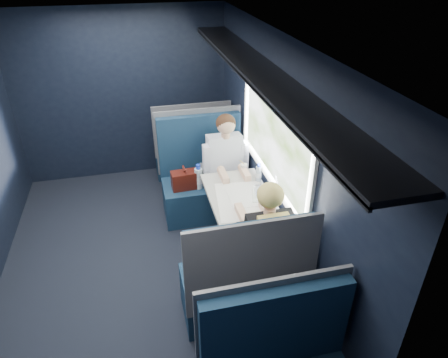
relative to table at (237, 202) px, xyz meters
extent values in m
cube|color=black|center=(-1.03, 0.00, -0.67)|extent=(2.80, 4.20, 0.01)
cube|color=black|center=(0.42, 0.00, 0.49)|extent=(0.10, 4.20, 2.30)
cube|color=black|center=(-1.03, 2.15, 0.49)|extent=(2.80, 0.10, 2.30)
cube|color=silver|center=(-1.03, 0.00, 1.69)|extent=(2.80, 4.20, 0.10)
cube|color=white|center=(0.35, 0.00, 1.08)|extent=(0.03, 1.84, 0.07)
cube|color=white|center=(0.35, 0.00, 0.23)|extent=(0.03, 1.84, 0.07)
cube|color=white|center=(0.35, -0.89, 0.66)|extent=(0.03, 0.07, 0.78)
cube|color=white|center=(0.35, 0.89, 0.66)|extent=(0.03, 0.07, 0.78)
cube|color=black|center=(0.19, 0.00, 1.32)|extent=(0.36, 4.10, 0.04)
cube|color=black|center=(0.02, 0.00, 1.30)|extent=(0.02, 4.10, 0.03)
cube|color=red|center=(0.35, 0.00, 1.23)|extent=(0.01, 0.10, 0.12)
cylinder|color=#54565E|center=(-0.15, 0.00, -0.31)|extent=(0.08, 0.08, 0.70)
cube|color=#BBBBB6|center=(0.03, 0.00, 0.06)|extent=(0.62, 1.00, 0.04)
cube|color=#0C2138|center=(-0.18, 0.78, -0.44)|extent=(1.00, 0.50, 0.45)
cube|color=#0C2138|center=(-0.18, 1.08, 0.16)|extent=(1.00, 0.10, 0.75)
cube|color=#54565E|center=(-0.18, 1.14, 0.19)|extent=(1.04, 0.03, 0.82)
cube|color=#54565E|center=(-0.18, 0.73, -0.11)|extent=(0.06, 0.40, 0.20)
cube|color=#4C1610|center=(-0.43, 0.73, -0.11)|extent=(0.31, 0.18, 0.21)
cylinder|color=#4C1610|center=(-0.43, 0.73, 0.04)|extent=(0.03, 0.13, 0.03)
cylinder|color=silver|center=(-0.27, 0.69, -0.09)|extent=(0.09, 0.09, 0.25)
cylinder|color=#1A38CA|center=(-0.27, 0.69, 0.07)|extent=(0.05, 0.05, 0.06)
cube|color=#0C2138|center=(-0.18, -0.78, -0.44)|extent=(1.00, 0.50, 0.45)
cube|color=#0C2138|center=(-0.18, -1.08, 0.16)|extent=(1.00, 0.10, 0.75)
cube|color=#54565E|center=(-0.18, -1.14, 0.19)|extent=(1.04, 0.03, 0.82)
cube|color=#54565E|center=(-0.18, -0.73, -0.11)|extent=(0.06, 0.40, 0.20)
cube|color=#0C2138|center=(-0.18, 1.88, -0.44)|extent=(1.00, 0.40, 0.45)
cube|color=#0C2138|center=(-0.18, 1.64, 0.12)|extent=(1.00, 0.10, 0.66)
cube|color=#54565E|center=(-0.18, 1.59, 0.14)|extent=(1.04, 0.03, 0.72)
cube|color=#0C2138|center=(-0.18, -1.64, 0.12)|extent=(1.00, 0.10, 0.66)
cube|color=#54565E|center=(-0.18, -1.59, 0.14)|extent=(1.04, 0.03, 0.72)
cube|color=black|center=(0.07, 0.64, -0.13)|extent=(0.36, 0.44, 0.16)
cube|color=black|center=(0.07, 0.44, -0.44)|extent=(0.32, 0.12, 0.45)
cube|color=white|center=(0.07, 0.80, 0.12)|extent=(0.40, 0.29, 0.53)
cylinder|color=#D8A88C|center=(0.07, 0.76, 0.40)|extent=(0.10, 0.10, 0.06)
sphere|color=#D8A88C|center=(0.07, 0.74, 0.53)|extent=(0.21, 0.21, 0.21)
sphere|color=#382114|center=(0.07, 0.76, 0.55)|extent=(0.22, 0.22, 0.22)
cube|color=white|center=(-0.15, 0.76, 0.12)|extent=(0.09, 0.12, 0.34)
cube|color=white|center=(0.29, 0.76, 0.12)|extent=(0.09, 0.12, 0.34)
cube|color=black|center=(0.07, -0.64, -0.13)|extent=(0.36, 0.44, 0.16)
cube|color=black|center=(0.07, -0.44, -0.44)|extent=(0.32, 0.12, 0.45)
cube|color=black|center=(0.07, -0.80, 0.12)|extent=(0.40, 0.29, 0.53)
cylinder|color=#D8A88C|center=(0.07, -0.76, 0.40)|extent=(0.10, 0.10, 0.06)
sphere|color=#D8A88C|center=(0.07, -0.74, 0.53)|extent=(0.21, 0.21, 0.21)
sphere|color=tan|center=(0.07, -0.76, 0.55)|extent=(0.22, 0.22, 0.22)
cube|color=black|center=(-0.15, -0.76, 0.12)|extent=(0.09, 0.12, 0.34)
cube|color=black|center=(0.29, -0.76, 0.12)|extent=(0.09, 0.12, 0.34)
cube|color=tan|center=(0.07, -0.86, 0.24)|extent=(0.26, 0.07, 0.36)
cube|color=white|center=(0.02, -0.11, 0.08)|extent=(0.56, 0.75, 0.01)
cube|color=silver|center=(0.28, -0.05, 0.08)|extent=(0.34, 0.40, 0.02)
cube|color=silver|center=(0.40, -0.05, 0.21)|extent=(0.11, 0.32, 0.23)
cube|color=black|center=(0.40, -0.05, 0.21)|extent=(0.09, 0.28, 0.19)
cylinder|color=silver|center=(0.30, 0.22, 0.16)|extent=(0.06, 0.06, 0.17)
cylinder|color=#1A38CA|center=(0.30, 0.22, 0.27)|extent=(0.03, 0.03, 0.04)
cylinder|color=white|center=(0.20, 0.44, 0.13)|extent=(0.08, 0.08, 0.10)
camera|label=1|loc=(-0.91, -3.25, 2.27)|focal=32.00mm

